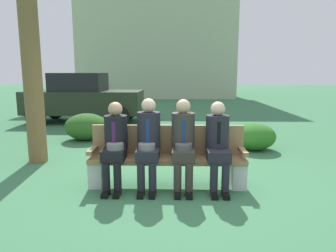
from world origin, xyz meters
TOP-DOWN VIEW (x-y plane):
  - ground_plane at (0.00, 0.00)m, footprint 80.00×80.00m
  - park_bench at (-0.10, -0.03)m, footprint 2.31×0.44m
  - seated_man_leftmost at (-0.86, -0.17)m, footprint 0.34×0.72m
  - seated_man_centerleft at (-0.38, -0.16)m, footprint 0.34×0.72m
  - seated_man_centerright at (0.13, -0.16)m, footprint 0.34×0.72m
  - seated_man_rightmost at (0.63, -0.16)m, footprint 0.34×0.72m
  - shrub_near_bench at (-2.26, 3.11)m, footprint 1.08×0.99m
  - shrub_mid_lawn at (1.74, 2.21)m, footprint 0.96×0.88m
  - parked_car_near at (-3.17, 5.92)m, footprint 3.93×1.76m
  - building_backdrop at (-1.34, 19.25)m, footprint 10.87×8.16m

SIDE VIEW (x-z plane):
  - ground_plane at x=0.00m, z-range 0.00..0.00m
  - shrub_mid_lawn at x=1.74m, z-range 0.00..0.60m
  - shrub_near_bench at x=-2.26m, z-range 0.00..0.67m
  - park_bench at x=-0.10m, z-range -0.01..0.89m
  - seated_man_leftmost at x=-0.86m, z-range 0.07..1.34m
  - seated_man_rightmost at x=0.63m, z-range 0.08..1.35m
  - seated_man_centerright at x=0.13m, z-range 0.07..1.38m
  - seated_man_centerleft at x=-0.38m, z-range 0.07..1.39m
  - parked_car_near at x=-3.17m, z-range 0.00..1.68m
  - building_backdrop at x=-1.34m, z-range 0.02..9.53m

